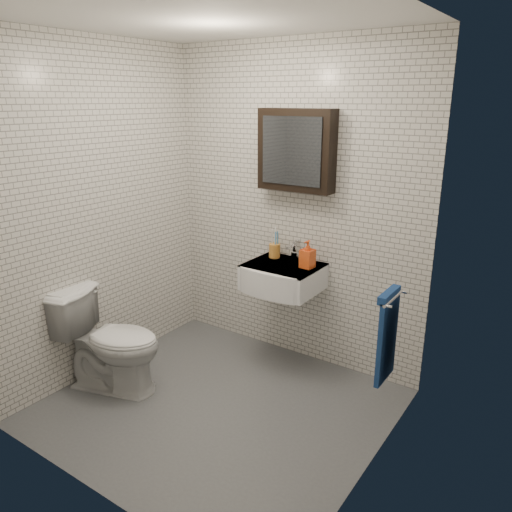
# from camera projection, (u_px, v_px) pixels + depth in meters

# --- Properties ---
(ground) EXTENTS (2.20, 2.00, 0.01)m
(ground) POSITION_uv_depth(u_px,v_px,m) (218.00, 406.00, 3.50)
(ground) COLOR #52555A
(ground) RESTS_ON ground
(room_shell) EXTENTS (2.22, 2.02, 2.51)m
(room_shell) POSITION_uv_depth(u_px,v_px,m) (212.00, 201.00, 3.06)
(room_shell) COLOR silver
(room_shell) RESTS_ON ground
(washbasin) EXTENTS (0.55, 0.50, 0.20)m
(washbasin) POSITION_uv_depth(u_px,v_px,m) (281.00, 277.00, 3.82)
(washbasin) COLOR white
(washbasin) RESTS_ON room_shell
(faucet) EXTENTS (0.06, 0.20, 0.15)m
(faucet) POSITION_uv_depth(u_px,v_px,m) (294.00, 251.00, 3.93)
(faucet) COLOR silver
(faucet) RESTS_ON washbasin
(mirror_cabinet) EXTENTS (0.60, 0.15, 0.60)m
(mirror_cabinet) POSITION_uv_depth(u_px,v_px,m) (296.00, 150.00, 3.69)
(mirror_cabinet) COLOR black
(mirror_cabinet) RESTS_ON room_shell
(towel_rail) EXTENTS (0.09, 0.30, 0.58)m
(towel_rail) POSITION_uv_depth(u_px,v_px,m) (388.00, 332.00, 2.99)
(towel_rail) COLOR silver
(towel_rail) RESTS_ON room_shell
(toothbrush_cup) EXTENTS (0.09, 0.09, 0.25)m
(toothbrush_cup) POSITION_uv_depth(u_px,v_px,m) (275.00, 250.00, 3.98)
(toothbrush_cup) COLOR #C78231
(toothbrush_cup) RESTS_ON washbasin
(soap_bottle) EXTENTS (0.10, 0.10, 0.21)m
(soap_bottle) POSITION_uv_depth(u_px,v_px,m) (308.00, 254.00, 3.72)
(soap_bottle) COLOR orange
(soap_bottle) RESTS_ON washbasin
(toilet) EXTENTS (0.84, 0.63, 0.76)m
(toilet) POSITION_uv_depth(u_px,v_px,m) (111.00, 341.00, 3.63)
(toilet) COLOR white
(toilet) RESTS_ON ground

